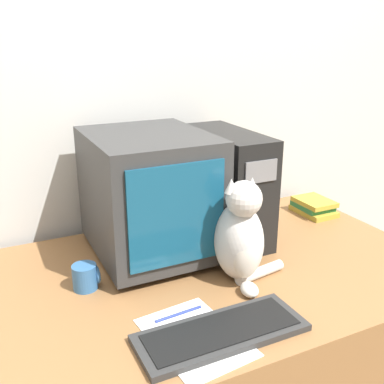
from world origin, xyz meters
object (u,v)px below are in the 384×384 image
at_px(crt_monitor, 150,194).
at_px(pen, 179,314).
at_px(book_stack, 314,206).
at_px(computer_tower, 227,185).
at_px(cat, 240,237).
at_px(keyboard, 221,332).
at_px(mug, 86,277).

xyz_separation_m(crt_monitor, pen, (-0.07, -0.39, -0.22)).
distance_m(crt_monitor, book_stack, 0.79).
bearing_deg(computer_tower, cat, -112.46).
height_order(crt_monitor, book_stack, crt_monitor).
xyz_separation_m(keyboard, mug, (-0.26, 0.38, 0.03)).
bearing_deg(keyboard, cat, 50.02).
relative_size(pen, mug, 1.78).
bearing_deg(keyboard, computer_tower, 59.17).
distance_m(crt_monitor, computer_tower, 0.31).
bearing_deg(book_stack, keyboard, -143.84).
xyz_separation_m(computer_tower, cat, (-0.13, -0.30, -0.06)).
distance_m(cat, mug, 0.49).
height_order(keyboard, book_stack, book_stack).
bearing_deg(cat, crt_monitor, 136.96).
height_order(computer_tower, keyboard, computer_tower).
height_order(computer_tower, mug, computer_tower).
bearing_deg(computer_tower, crt_monitor, -176.95).
xyz_separation_m(computer_tower, keyboard, (-0.32, -0.54, -0.19)).
height_order(pen, mug, mug).
xyz_separation_m(cat, pen, (-0.26, -0.10, -0.14)).
bearing_deg(computer_tower, pen, -133.22).
height_order(keyboard, cat, cat).
height_order(cat, pen, cat).
distance_m(keyboard, cat, 0.33).
height_order(book_stack, mug, mug).
relative_size(computer_tower, keyboard, 0.97).
bearing_deg(keyboard, crt_monitor, 89.40).
xyz_separation_m(crt_monitor, mug, (-0.26, -0.14, -0.18)).
height_order(book_stack, pen, book_stack).
bearing_deg(computer_tower, mug, -165.03).
bearing_deg(mug, pen, -52.25).
bearing_deg(crt_monitor, keyboard, -90.60).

